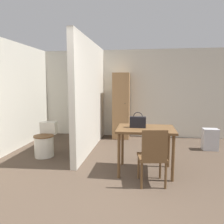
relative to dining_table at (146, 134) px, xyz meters
The scene contains 10 objects.
ground_plane 1.69m from the dining_table, 113.45° to the right, with size 16.00×16.00×0.00m, color #4C3D30.
wall_back 2.81m from the dining_table, 102.86° to the left, with size 5.74×0.12×2.50m.
wall_left 3.15m from the dining_table, 168.75° to the left, with size 0.12×5.04×2.50m.
partition_wall 1.87m from the dining_table, 135.44° to the left, with size 0.12×2.74×2.50m.
dining_table is the anchor object (origin of this frame).
wooden_chair 0.55m from the dining_table, 78.11° to the right, with size 0.47×0.47×0.89m.
toilet 2.24m from the dining_table, 164.57° to the left, with size 0.42×0.57×0.70m.
handbag 0.25m from the dining_table, behind, with size 0.28×0.10×0.27m.
wooden_cabinet 2.47m from the dining_table, 105.64° to the left, with size 0.46×0.49×1.84m.
space_heater 2.19m from the dining_table, 45.21° to the left, with size 0.34×0.24×0.50m.
Camera 1 is at (0.56, -2.31, 1.56)m, focal length 35.00 mm.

